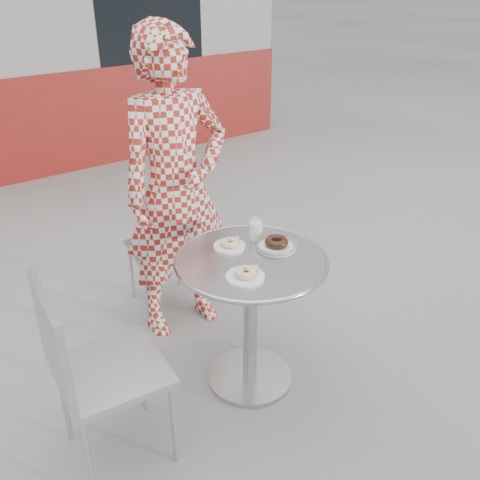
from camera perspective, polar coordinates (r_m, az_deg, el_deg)
ground at (r=2.93m, az=1.80°, el=-14.38°), size 60.00×60.00×0.00m
bistro_table at (r=2.58m, az=1.16°, el=-5.41°), size 0.73×0.73×0.74m
chair_far at (r=3.37m, az=-8.13°, el=-3.32°), size 0.43×0.43×0.79m
chair_left at (r=2.46m, az=-13.37°, el=-16.70°), size 0.47×0.47×0.90m
seated_person at (r=2.94m, az=-6.85°, el=5.45°), size 0.64×0.43×1.73m
plate_far at (r=2.58m, az=-1.09°, el=-0.43°), size 0.16×0.16×0.04m
plate_near at (r=2.33m, az=0.62°, el=-3.64°), size 0.17×0.17×0.05m
plate_checker at (r=2.58m, az=3.90°, el=-0.49°), size 0.20×0.20×0.05m
milk_cup at (r=2.64m, az=1.71°, el=1.13°), size 0.07×0.07×0.11m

